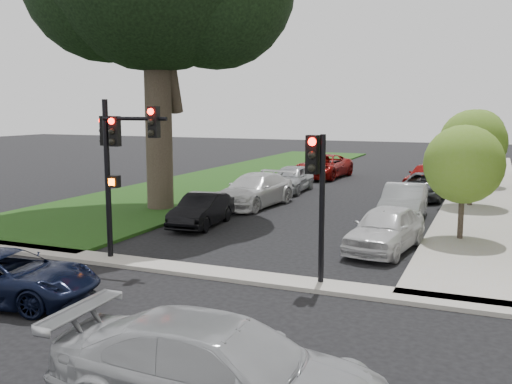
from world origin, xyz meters
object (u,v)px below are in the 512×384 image
at_px(car_parked_3, 427,176).
at_px(car_parked_5, 202,210).
at_px(car_cross_far, 221,373).
at_px(car_parked_7, 291,178).
at_px(car_parked_6, 255,190).
at_px(traffic_signal_main, 118,151).
at_px(small_tree_a, 464,164).
at_px(small_tree_b, 473,143).
at_px(car_cross_near, 7,277).
at_px(car_parked_0, 386,228).
at_px(small_tree_c, 478,135).
at_px(car_parked_8, 324,166).
at_px(car_parked_2, 423,186).
at_px(traffic_signal_secondary, 317,181).
at_px(car_parked_1, 404,203).

xyz_separation_m(car_parked_3, car_parked_5, (-7.20, -14.56, -0.13)).
relative_size(car_cross_far, car_parked_7, 1.21).
bearing_deg(car_parked_5, car_parked_6, 83.38).
relative_size(traffic_signal_main, car_cross_far, 0.92).
xyz_separation_m(small_tree_a, car_parked_6, (-9.67, 3.95, -1.98)).
height_order(small_tree_b, car_parked_6, small_tree_b).
height_order(small_tree_b, car_parked_5, small_tree_b).
bearing_deg(car_parked_7, car_cross_near, -93.36).
height_order(small_tree_a, car_cross_far, small_tree_a).
distance_m(car_cross_far, car_parked_7, 24.30).
distance_m(car_parked_0, car_parked_3, 15.72).
bearing_deg(car_parked_7, small_tree_a, -46.46).
relative_size(car_parked_3, car_parked_7, 1.03).
relative_size(small_tree_c, car_cross_far, 0.86).
relative_size(traffic_signal_main, car_parked_5, 1.25).
height_order(car_cross_far, car_parked_8, car_parked_8).
relative_size(traffic_signal_main, car_parked_0, 1.13).
height_order(small_tree_b, car_parked_7, small_tree_b).
distance_m(small_tree_a, car_cross_far, 14.38).
height_order(small_tree_c, car_parked_3, small_tree_c).
distance_m(car_parked_2, car_parked_3, 3.76).
bearing_deg(car_cross_near, car_parked_8, -10.25).
xyz_separation_m(traffic_signal_secondary, car_parked_0, (1.04, 4.57, -2.09)).
xyz_separation_m(traffic_signal_secondary, car_parked_1, (0.82, 10.04, -2.07)).
height_order(car_parked_2, car_parked_6, car_parked_6).
bearing_deg(car_cross_far, car_parked_7, 14.97).
distance_m(traffic_signal_secondary, car_parked_3, 20.40).
bearing_deg(car_cross_near, car_parked_2, -29.91).
relative_size(small_tree_b, traffic_signal_main, 0.94).
height_order(car_cross_near, car_parked_1, car_parked_1).
height_order(car_parked_2, car_parked_5, car_parked_2).
xyz_separation_m(car_cross_far, car_parked_1, (0.16, 17.11, -0.02)).
bearing_deg(car_parked_3, car_parked_0, -78.27).
height_order(car_cross_far, car_parked_0, car_cross_far).
relative_size(small_tree_a, car_parked_2, 0.87).
height_order(car_parked_5, car_parked_6, car_parked_6).
xyz_separation_m(car_parked_1, car_parked_3, (-0.15, 10.25, 0.02)).
bearing_deg(car_parked_1, small_tree_c, 76.87).
distance_m(traffic_signal_secondary, car_parked_0, 5.13).
distance_m(car_parked_5, car_parked_6, 5.17).
distance_m(car_parked_1, car_parked_6, 7.27).
bearing_deg(car_cross_far, car_parked_2, -2.39).
bearing_deg(car_parked_8, car_cross_near, -85.76).
distance_m(traffic_signal_secondary, car_parked_1, 10.28).
xyz_separation_m(small_tree_b, car_parked_2, (-2.39, 1.91, -2.45)).
distance_m(traffic_signal_main, car_cross_near, 5.10).
relative_size(car_parked_1, car_parked_5, 1.17).
distance_m(car_cross_near, car_parked_2, 22.05).
distance_m(car_parked_1, car_parked_5, 8.53).
xyz_separation_m(car_parked_2, car_parked_5, (-7.41, -10.81, -0.01)).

